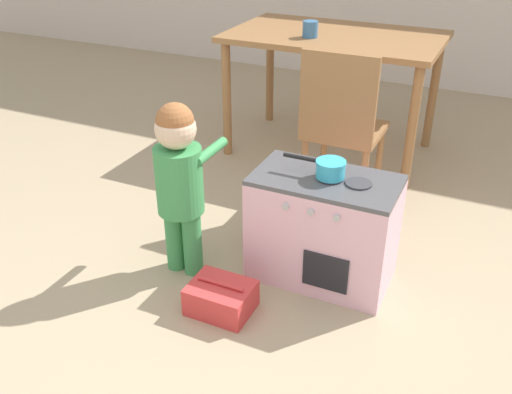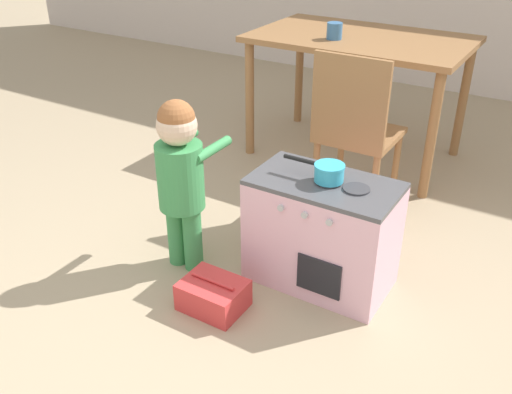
{
  "view_description": "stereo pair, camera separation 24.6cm",
  "coord_description": "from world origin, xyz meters",
  "views": [
    {
      "loc": [
        0.88,
        -1.13,
        1.59
      ],
      "look_at": [
        -0.05,
        0.85,
        0.38
      ],
      "focal_mm": 40.0,
      "sensor_mm": 36.0,
      "label": 1
    },
    {
      "loc": [
        1.1,
        -1.02,
        1.59
      ],
      "look_at": [
        -0.05,
        0.85,
        0.38
      ],
      "focal_mm": 40.0,
      "sensor_mm": 36.0,
      "label": 2
    }
  ],
  "objects": [
    {
      "name": "child_figure",
      "position": [
        -0.34,
        0.7,
        0.5
      ],
      "size": [
        0.23,
        0.34,
        0.81
      ],
      "color": "#3D9351",
      "rests_on": "ground_plane"
    },
    {
      "name": "dining_chair_near",
      "position": [
        0.12,
        1.56,
        0.48
      ],
      "size": [
        0.39,
        0.39,
        0.89
      ],
      "color": "olive",
      "rests_on": "ground_plane"
    },
    {
      "name": "play_kitchen",
      "position": [
        0.25,
        0.92,
        0.25
      ],
      "size": [
        0.62,
        0.36,
        0.51
      ],
      "color": "#EAB2C6",
      "rests_on": "ground_plane"
    },
    {
      "name": "toy_basket",
      "position": [
        -0.05,
        0.51,
        0.06
      ],
      "size": [
        0.26,
        0.21,
        0.14
      ],
      "color": "#D13838",
      "rests_on": "ground_plane"
    },
    {
      "name": "toy_pot",
      "position": [
        0.26,
        0.92,
        0.55
      ],
      "size": [
        0.27,
        0.13,
        0.07
      ],
      "color": "#38B2D6",
      "rests_on": "play_kitchen"
    },
    {
      "name": "dining_table",
      "position": [
        -0.17,
        2.28,
        0.68
      ],
      "size": [
        1.29,
        0.8,
        0.77
      ],
      "color": "olive",
      "rests_on": "ground_plane"
    },
    {
      "name": "ground_plane",
      "position": [
        0.0,
        0.0,
        0.0
      ],
      "size": [
        16.0,
        16.0,
        0.0
      ],
      "primitive_type": "plane",
      "color": "tan"
    },
    {
      "name": "cup_on_table",
      "position": [
        -0.28,
        2.12,
        0.82
      ],
      "size": [
        0.09,
        0.09,
        0.1
      ],
      "color": "teal",
      "rests_on": "dining_table"
    }
  ]
}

